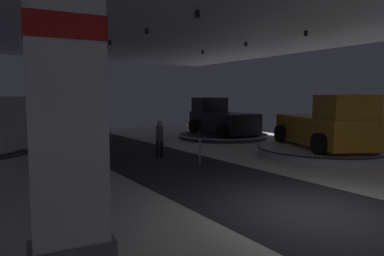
% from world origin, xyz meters
% --- Properties ---
extents(ground, '(24.00, 44.00, 0.06)m').
position_xyz_m(ground, '(0.00, 0.00, -0.02)').
color(ground, silver).
extents(brand_sign_pylon, '(1.35, 0.82, 4.26)m').
position_xyz_m(brand_sign_pylon, '(-5.11, 0.73, 2.20)').
color(brand_sign_pylon, slate).
rests_on(brand_sign_pylon, ground).
extents(display_platform_far_right, '(5.68, 5.68, 0.26)m').
position_xyz_m(display_platform_far_right, '(7.15, 12.09, 0.15)').
color(display_platform_far_right, '#333338').
rests_on(display_platform_far_right, ground).
extents(pickup_truck_far_right, '(3.20, 5.53, 2.30)m').
position_xyz_m(pickup_truck_far_right, '(7.19, 12.41, 1.20)').
color(pickup_truck_far_right, black).
rests_on(pickup_truck_far_right, display_platform_far_right).
extents(display_platform_mid_right, '(5.68, 5.68, 0.37)m').
position_xyz_m(display_platform_mid_right, '(6.73, 4.61, 0.20)').
color(display_platform_mid_right, '#B7B7BC').
rests_on(display_platform_mid_right, ground).
extents(pickup_truck_mid_right, '(4.34, 5.69, 2.30)m').
position_xyz_m(pickup_truck_mid_right, '(6.59, 4.32, 1.30)').
color(pickup_truck_mid_right, '#B77519').
rests_on(pickup_truck_mid_right, display_platform_mid_right).
extents(visitor_walking_near, '(0.32, 0.32, 1.59)m').
position_xyz_m(visitor_walking_near, '(0.42, 8.05, 0.91)').
color(visitor_walking_near, black).
rests_on(visitor_walking_near, ground).
extents(stanchion_b, '(0.28, 0.28, 1.01)m').
position_xyz_m(stanchion_b, '(1.04, 5.99, 0.37)').
color(stanchion_b, '#333338').
rests_on(stanchion_b, ground).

